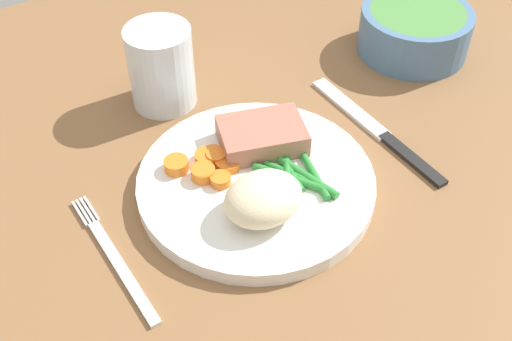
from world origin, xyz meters
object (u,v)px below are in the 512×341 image
dinner_plate (256,183)px  knife (379,132)px  water_glass (162,72)px  salad_bowl (415,28)px  meat_portion (262,136)px  fork (114,258)px

dinner_plate → knife: bearing=-1.0°
dinner_plate → water_glass: 17.80cm
salad_bowl → knife: bearing=-144.9°
water_glass → salad_bowl: 31.65cm
dinner_plate → meat_portion: size_ratio=2.74×
fork → knife: size_ratio=0.81×
fork → water_glass: 23.13cm
fork → salad_bowl: (44.96, 9.78, 2.94)cm
dinner_plate → salad_bowl: size_ratio=1.72×
salad_bowl → fork: bearing=-167.7°
meat_portion → water_glass: size_ratio=0.91×
meat_portion → fork: (-18.46, -3.93, -2.62)cm
knife → meat_portion: bearing=164.9°
knife → dinner_plate: bearing=-178.7°
dinner_plate → water_glass: water_glass is taller
knife → water_glass: 24.67cm
salad_bowl → meat_portion: bearing=-167.6°
water_glass → fork: bearing=-128.9°
water_glass → salad_bowl: (30.62, -7.97, -0.86)cm
knife → salad_bowl: 17.29cm
dinner_plate → salad_bowl: salad_bowl is taller
dinner_plate → knife: dinner_plate is taller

